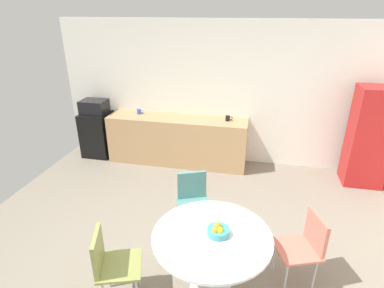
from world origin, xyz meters
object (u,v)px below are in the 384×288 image
(chair_teal, at_px, (193,196))
(chair_olive, at_px, (109,260))
(chair_coral, at_px, (306,242))
(fruit_bowl, at_px, (218,230))
(locker_cabinet, at_px, (369,137))
(mini_fridge, at_px, (98,134))
(mug_green, at_px, (139,111))
(microwave, at_px, (94,107))
(mug_white, at_px, (228,118))
(round_table, at_px, (212,245))

(chair_teal, xyz_separation_m, chair_olive, (-0.57, -1.25, 0.00))
(chair_coral, bearing_deg, fruit_bowl, -159.84)
(locker_cabinet, bearing_deg, mini_fridge, 178.83)
(fruit_bowl, relative_size, mug_green, 1.70)
(mini_fridge, xyz_separation_m, microwave, (0.00, 0.00, 0.57))
(microwave, bearing_deg, mug_white, 0.69)
(locker_cabinet, distance_m, chair_teal, 3.15)
(mug_green, bearing_deg, fruit_bowl, -56.71)
(chair_teal, relative_size, mug_white, 6.43)
(fruit_bowl, bearing_deg, chair_coral, 20.16)
(chair_coral, distance_m, mug_green, 3.83)
(chair_coral, xyz_separation_m, chair_teal, (-1.33, 0.58, 0.00))
(chair_coral, xyz_separation_m, mug_green, (-2.80, 2.58, 0.43))
(chair_olive, xyz_separation_m, fruit_bowl, (1.01, 0.33, 0.26))
(microwave, relative_size, fruit_bowl, 2.19)
(chair_olive, xyz_separation_m, mug_white, (0.80, 3.20, 0.43))
(chair_coral, bearing_deg, mug_green, 137.31)
(chair_teal, distance_m, chair_olive, 1.37)
(locker_cabinet, bearing_deg, mug_green, 177.50)
(mini_fridge, distance_m, mug_green, 1.02)
(round_table, height_order, mug_green, mug_green)
(mini_fridge, distance_m, mug_white, 2.63)
(locker_cabinet, bearing_deg, mug_white, 176.76)
(round_table, xyz_separation_m, chair_coral, (0.95, 0.35, -0.09))
(chair_teal, relative_size, chair_olive, 1.00)
(microwave, bearing_deg, chair_coral, -34.24)
(microwave, bearing_deg, round_table, -46.19)
(chair_teal, height_order, fruit_bowl, fruit_bowl)
(microwave, xyz_separation_m, fruit_bowl, (2.80, -2.83, -0.23))
(locker_cabinet, relative_size, fruit_bowl, 7.58)
(chair_teal, height_order, chair_olive, same)
(chair_olive, relative_size, mug_green, 6.43)
(round_table, bearing_deg, locker_cabinet, 51.91)
(locker_cabinet, xyz_separation_m, round_table, (-2.16, -2.76, -0.22))
(fruit_bowl, bearing_deg, chair_olive, -161.72)
(locker_cabinet, relative_size, mug_white, 12.88)
(mini_fridge, xyz_separation_m, fruit_bowl, (2.80, -2.83, 0.34))
(mini_fridge, distance_m, chair_coral, 4.46)
(mini_fridge, height_order, microwave, microwave)
(microwave, distance_m, chair_olive, 3.67)
(mini_fridge, bearing_deg, chair_teal, -39.23)
(fruit_bowl, distance_m, mug_white, 2.88)
(chair_teal, xyz_separation_m, mug_white, (0.23, 1.95, 0.43))
(chair_coral, distance_m, chair_teal, 1.45)
(mini_fridge, height_order, chair_coral, mini_fridge)
(fruit_bowl, bearing_deg, mug_green, 123.29)
(mug_white, bearing_deg, round_table, -86.89)
(mini_fridge, distance_m, locker_cabinet, 4.92)
(locker_cabinet, height_order, chair_teal, locker_cabinet)
(locker_cabinet, distance_m, chair_coral, 2.71)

